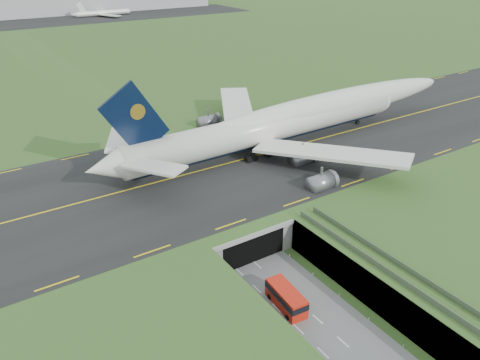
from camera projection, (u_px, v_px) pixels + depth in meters
ground at (283, 289)px, 72.22m from camera, size 900.00×900.00×0.00m
airfield_deck at (284, 274)px, 70.87m from camera, size 800.00×800.00×6.00m
trench_road at (315, 318)px, 66.55m from camera, size 12.00×75.00×0.20m
taxiway at (184, 175)px, 94.24m from camera, size 800.00×44.00×0.18m
tunnel_portal at (227, 223)px, 83.26m from camera, size 17.00×22.30×6.00m
guideway at (442, 308)px, 60.83m from camera, size 3.00×53.00×7.05m
jumbo_jet at (296, 119)px, 107.91m from camera, size 100.92×63.79×21.10m
shuttle_tram at (286, 298)px, 67.94m from camera, size 3.43×7.68×3.05m
distant_hills at (51, 8)px, 427.83m from camera, size 700.00×91.00×60.00m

